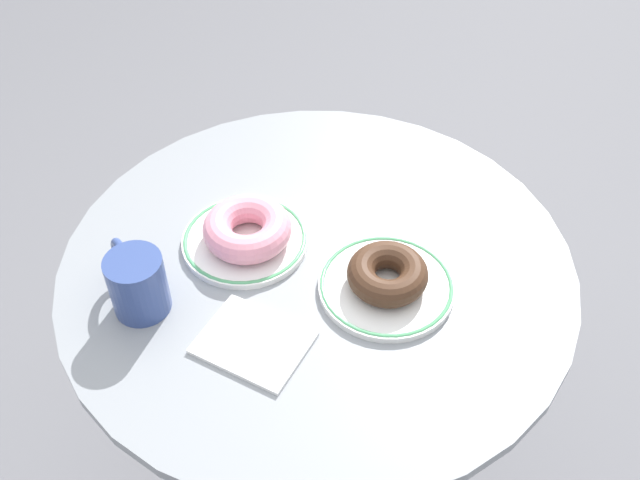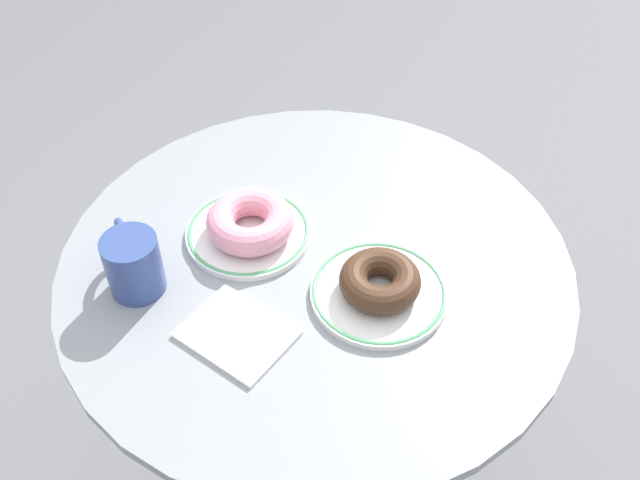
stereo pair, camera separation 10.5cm
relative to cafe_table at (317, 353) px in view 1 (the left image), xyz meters
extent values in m
cylinder|color=gray|center=(0.00, 0.00, 0.22)|extent=(0.74, 0.74, 0.02)
cylinder|color=gray|center=(0.00, 0.00, -0.13)|extent=(0.06, 0.06, 0.68)
cylinder|color=white|center=(-0.11, -0.02, 0.23)|extent=(0.19, 0.19, 0.01)
torus|color=#4C9E66|center=(-0.11, -0.02, 0.23)|extent=(0.18, 0.18, 0.01)
cylinder|color=white|center=(0.11, 0.00, 0.23)|extent=(0.19, 0.19, 0.01)
torus|color=#4C9E66|center=(0.11, 0.00, 0.23)|extent=(0.19, 0.19, 0.01)
torus|color=pink|center=(-0.10, -0.02, 0.26)|extent=(0.13, 0.13, 0.04)
torus|color=#422819|center=(0.11, 0.00, 0.26)|extent=(0.14, 0.14, 0.04)
cube|color=white|center=(0.00, -0.17, 0.23)|extent=(0.14, 0.11, 0.01)
cylinder|color=#334784|center=(-0.17, -0.19, 0.27)|extent=(0.08, 0.08, 0.09)
torus|color=#334784|center=(-0.20, -0.17, 0.27)|extent=(0.07, 0.04, 0.07)
camera|label=1|loc=(0.35, -0.63, 1.00)|focal=41.08mm
camera|label=2|loc=(0.44, -0.57, 1.00)|focal=41.08mm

